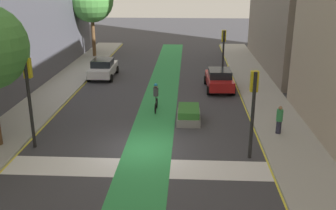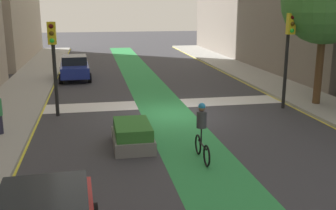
{
  "view_description": "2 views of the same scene",
  "coord_description": "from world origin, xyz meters",
  "px_view_note": "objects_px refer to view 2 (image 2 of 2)",
  "views": [
    {
      "loc": [
        2.22,
        -17.47,
        8.29
      ],
      "look_at": [
        1.11,
        3.27,
        1.22
      ],
      "focal_mm": 41.41,
      "sensor_mm": 36.0,
      "label": 1
    },
    {
      "loc": [
        3.56,
        17.3,
        4.83
      ],
      "look_at": [
        0.93,
        3.53,
        1.33
      ],
      "focal_mm": 42.68,
      "sensor_mm": 36.0,
      "label": 2
    }
  ],
  "objects_px": {
    "traffic_signal_near_left": "(289,43)",
    "car_blue_right_near": "(75,67)",
    "street_tree_near": "(325,1)",
    "traffic_signal_near_right": "(53,51)",
    "median_planter": "(133,135)",
    "cyclist_in_lane": "(202,130)"
  },
  "relations": [
    {
      "from": "cyclist_in_lane",
      "to": "median_planter",
      "type": "xyz_separation_m",
      "value": [
        2.06,
        -1.62,
        -0.57
      ]
    },
    {
      "from": "median_planter",
      "to": "cyclist_in_lane",
      "type": "bearing_deg",
      "value": 141.93
    },
    {
      "from": "traffic_signal_near_left",
      "to": "street_tree_near",
      "type": "xyz_separation_m",
      "value": [
        -1.79,
        -0.19,
        1.88
      ]
    },
    {
      "from": "traffic_signal_near_right",
      "to": "traffic_signal_near_left",
      "type": "height_order",
      "value": "traffic_signal_near_left"
    },
    {
      "from": "traffic_signal_near_right",
      "to": "cyclist_in_lane",
      "type": "relative_size",
      "value": 2.25
    },
    {
      "from": "traffic_signal_near_left",
      "to": "traffic_signal_near_right",
      "type": "bearing_deg",
      "value": -3.21
    },
    {
      "from": "car_blue_right_near",
      "to": "street_tree_near",
      "type": "xyz_separation_m",
      "value": [
        -11.96,
        9.87,
        4.23
      ]
    },
    {
      "from": "traffic_signal_near_right",
      "to": "cyclist_in_lane",
      "type": "height_order",
      "value": "traffic_signal_near_right"
    },
    {
      "from": "traffic_signal_near_right",
      "to": "median_planter",
      "type": "relative_size",
      "value": 1.84
    },
    {
      "from": "traffic_signal_near_left",
      "to": "car_blue_right_near",
      "type": "distance_m",
      "value": 14.5
    },
    {
      "from": "street_tree_near",
      "to": "car_blue_right_near",
      "type": "bearing_deg",
      "value": -39.52
    },
    {
      "from": "traffic_signal_near_left",
      "to": "car_blue_right_near",
      "type": "relative_size",
      "value": 1.05
    },
    {
      "from": "traffic_signal_near_left",
      "to": "median_planter",
      "type": "bearing_deg",
      "value": 26.92
    },
    {
      "from": "traffic_signal_near_left",
      "to": "street_tree_near",
      "type": "bearing_deg",
      "value": -173.79
    },
    {
      "from": "street_tree_near",
      "to": "traffic_signal_near_left",
      "type": "bearing_deg",
      "value": 6.21
    },
    {
      "from": "cyclist_in_lane",
      "to": "car_blue_right_near",
      "type": "bearing_deg",
      "value": -73.84
    },
    {
      "from": "traffic_signal_near_left",
      "to": "car_blue_right_near",
      "type": "height_order",
      "value": "traffic_signal_near_left"
    },
    {
      "from": "car_blue_right_near",
      "to": "median_planter",
      "type": "distance_m",
      "value": 14.2
    },
    {
      "from": "traffic_signal_near_right",
      "to": "median_planter",
      "type": "bearing_deg",
      "value": 122.81
    },
    {
      "from": "car_blue_right_near",
      "to": "median_planter",
      "type": "height_order",
      "value": "car_blue_right_near"
    },
    {
      "from": "traffic_signal_near_left",
      "to": "street_tree_near",
      "type": "relative_size",
      "value": 0.65
    },
    {
      "from": "traffic_signal_near_left",
      "to": "cyclist_in_lane",
      "type": "bearing_deg",
      "value": 44.39
    }
  ]
}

